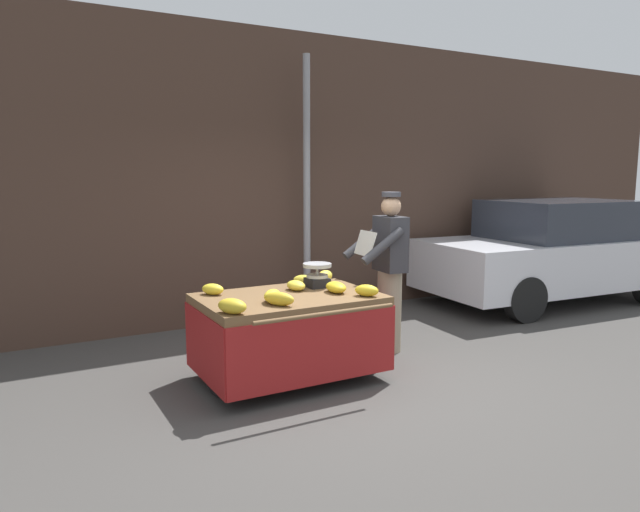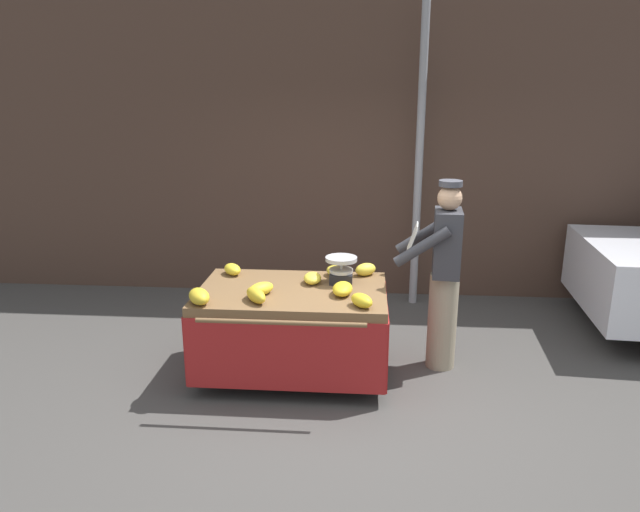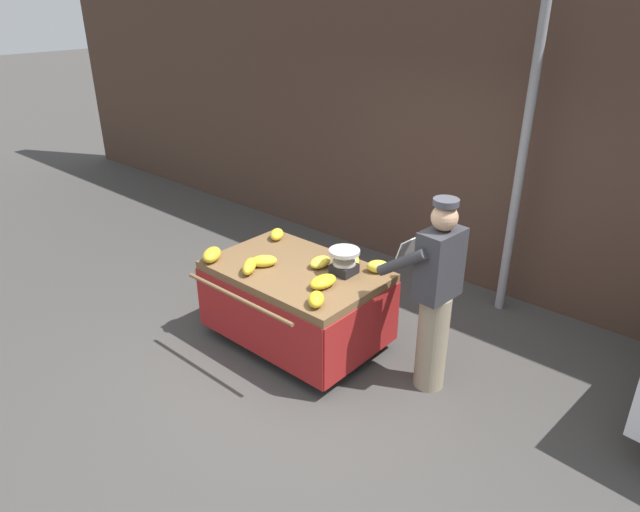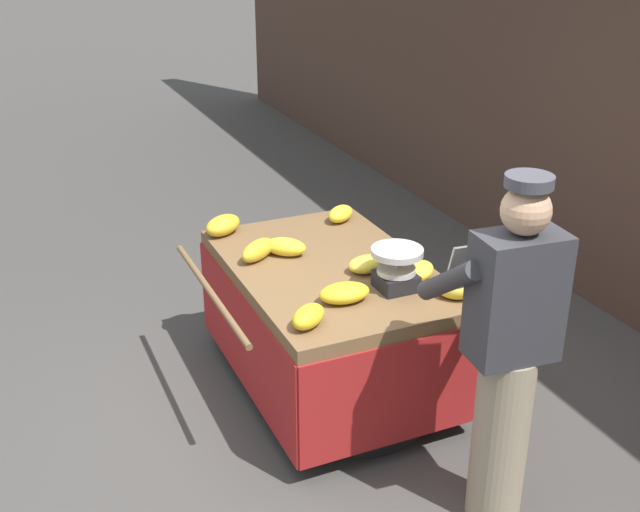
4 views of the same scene
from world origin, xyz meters
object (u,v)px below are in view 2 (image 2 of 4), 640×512
Objects in this scene: street_pole at (419,160)px; banana_bunch_0 at (366,269)px; banana_bunch_4 at (312,278)px; banana_bunch_6 at (362,301)px; banana_bunch_7 at (336,271)px; banana_cart at (293,313)px; vendor_person at (443,275)px; weighing_scale at (341,270)px; banana_bunch_1 at (232,269)px; banana_bunch_5 at (261,289)px; banana_bunch_2 at (256,295)px; banana_bunch_3 at (199,297)px; banana_bunch_8 at (342,289)px.

street_pole is 1.81m from banana_bunch_0.
banana_bunch_0 is 0.90× the size of banana_bunch_4.
banana_bunch_7 is at bearing 107.59° from banana_bunch_6.
banana_cart is 0.35m from banana_bunch_4.
vendor_person is at bearing -13.07° from banana_bunch_0.
weighing_scale is at bearing 9.28° from banana_bunch_4.
weighing_scale is 0.16× the size of vendor_person.
banana_bunch_4 is at bearing -132.83° from banana_bunch_7.
banana_bunch_0 is 0.95× the size of banana_bunch_1.
street_pole is at bearing 65.37° from weighing_scale.
weighing_scale reaches higher than banana_bunch_4.
banana_bunch_5 is 0.87m from banana_bunch_6.
banana_cart is at bearing 35.57° from banana_bunch_5.
banana_cart is 5.87× the size of banana_bunch_2.
banana_bunch_3 is at bearing -142.93° from banana_bunch_7.
banana_cart is (-1.20, -1.93, -1.10)m from street_pole.
banana_bunch_5 is at bearing -124.42° from street_pole.
banana_bunch_2 is 1.02× the size of banana_bunch_8.
banana_bunch_2 is at bearing -161.60° from banana_bunch_8.
weighing_scale is 1.03× the size of banana_bunch_8.
street_pole reaches higher than banana_bunch_1.
banana_bunch_1 is (-1.01, 0.15, -0.07)m from weighing_scale.
banana_bunch_8 is (0.68, 0.06, -0.00)m from banana_bunch_5.
banana_bunch_3 reaches higher than banana_bunch_1.
banana_bunch_3 is at bearing -164.93° from banana_bunch_8.
banana_bunch_2 is 0.65m from banana_bunch_4.
banana_bunch_2 reaches higher than banana_bunch_6.
weighing_scale is 0.33m from banana_bunch_8.
banana_cart is 0.76m from banana_bunch_6.
banana_bunch_5 is 1.61m from vendor_person.
banana_bunch_3 reaches higher than banana_bunch_6.
street_pole is 16.18× the size of banana_bunch_0.
vendor_person is at bearing -6.44° from banana_bunch_7.
banana_bunch_6 is (0.60, -0.38, 0.27)m from banana_cart.
banana_bunch_4 is 1.02× the size of banana_bunch_7.
street_pole is 13.55× the size of banana_bunch_5.
street_pole is 12.16× the size of banana_bunch_2.
banana_bunch_7 is (-0.27, -0.05, -0.01)m from banana_bunch_0.
banana_bunch_7 is at bearing 49.80° from banana_bunch_2.
banana_bunch_0 is 0.75× the size of banana_bunch_2.
weighing_scale is 0.86m from banana_bunch_2.
banana_bunch_6 is at bearing -72.35° from weighing_scale.
banana_bunch_6 is at bearing -14.18° from banana_bunch_5.
street_pole is at bearing 55.58° from banana_bunch_5.
banana_bunch_1 is 0.96m from banana_bunch_7.
banana_bunch_4 is at bearing 34.25° from banana_bunch_3.
banana_cart is 0.86m from banana_bunch_3.
banana_bunch_7 is at bearing 47.17° from banana_bunch_4.
banana_bunch_6 is (0.19, -0.59, -0.06)m from weighing_scale.
banana_bunch_2 is 0.45m from banana_bunch_3.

